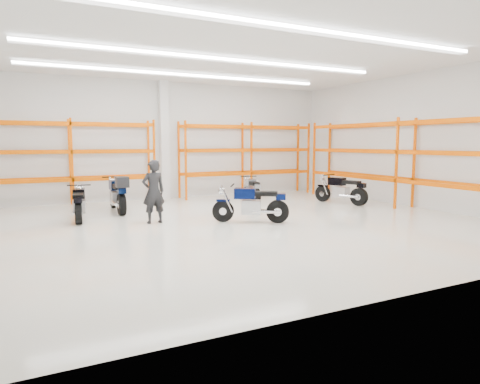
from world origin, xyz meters
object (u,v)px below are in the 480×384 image
motorcycle_main (254,205)px  motorcycle_back_c (252,190)px  motorcycle_back_a (79,205)px  motorcycle_back_b (118,194)px  standing_man (153,192)px  structural_column (164,141)px  motorcycle_back_d (343,190)px

motorcycle_main → motorcycle_back_c: 4.11m
motorcycle_back_a → motorcycle_back_c: motorcycle_back_a is taller
motorcycle_back_b → standing_man: bearing=-77.0°
motorcycle_back_c → motorcycle_main: bearing=-117.5°
structural_column → standing_man: bearing=-110.1°
motorcycle_back_b → motorcycle_back_d: bearing=-12.7°
motorcycle_main → standing_man: size_ratio=1.09×
structural_column → motorcycle_back_b: bearing=-132.5°
motorcycle_back_a → structural_column: 5.22m
motorcycle_main → structural_column: size_ratio=0.42×
motorcycle_back_a → motorcycle_back_d: size_ratio=0.97×
motorcycle_back_a → standing_man: standing_man is taller
motorcycle_back_b → motorcycle_back_c: bearing=2.8°
motorcycle_back_d → structural_column: size_ratio=0.45×
motorcycle_main → structural_column: bearing=97.3°
motorcycle_main → motorcycle_back_b: motorcycle_back_b is taller
motorcycle_back_c → motorcycle_back_d: motorcycle_back_d is taller
motorcycle_back_b → structural_column: size_ratio=0.51×
motorcycle_back_d → structural_column: (-5.28, 4.16, 1.77)m
structural_column → motorcycle_back_a: bearing=-135.8°
motorcycle_back_c → standing_man: size_ratio=1.07×
motorcycle_back_c → structural_column: structural_column is taller
motorcycle_back_a → motorcycle_back_d: bearing=-4.8°
motorcycle_back_b → motorcycle_back_a: bearing=-142.7°
motorcycle_back_b → structural_column: bearing=47.5°
motorcycle_back_a → standing_man: bearing=-36.5°
motorcycle_main → motorcycle_back_d: 4.84m
motorcycle_main → standing_man: 2.75m
motorcycle_back_a → structural_column: (3.51, 3.42, 1.80)m
motorcycle_main → standing_man: bearing=155.5°
motorcycle_back_c → motorcycle_back_d: 3.27m
motorcycle_back_b → motorcycle_back_d: size_ratio=1.13×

